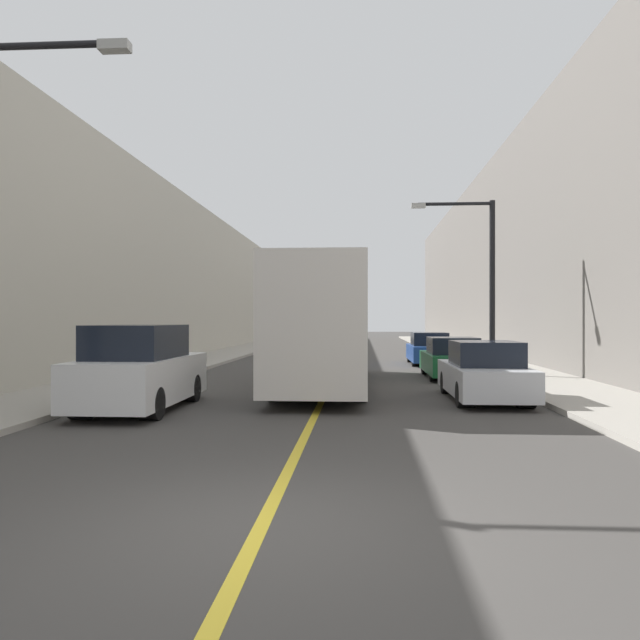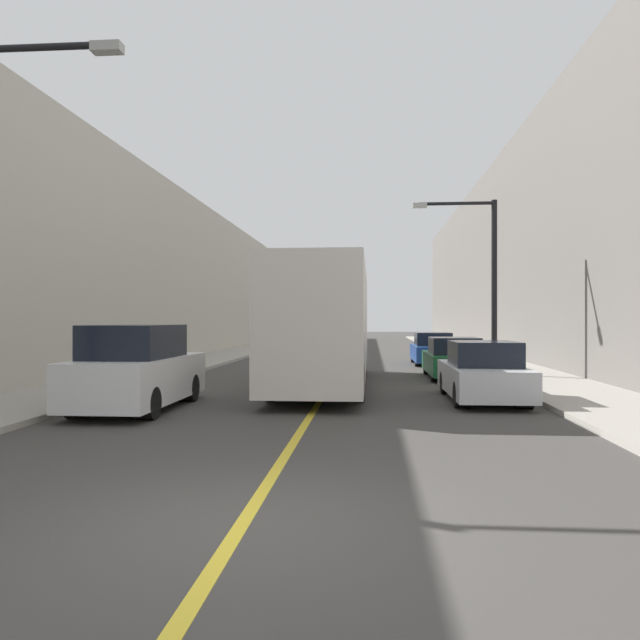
# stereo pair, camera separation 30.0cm
# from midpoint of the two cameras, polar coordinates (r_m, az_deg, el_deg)

# --- Properties ---
(ground_plane) EXTENTS (200.00, 200.00, 0.00)m
(ground_plane) POSITION_cam_midpoint_polar(r_m,az_deg,el_deg) (6.56, -5.86, -18.21)
(ground_plane) COLOR #3F3D3A
(sidewalk_left) EXTENTS (3.00, 72.00, 0.13)m
(sidewalk_left) POSITION_cam_midpoint_polar(r_m,az_deg,el_deg) (37.04, -7.71, -3.05)
(sidewalk_left) COLOR #9E998E
(sidewalk_left) RESTS_ON ground
(sidewalk_right) EXTENTS (3.00, 72.00, 0.13)m
(sidewalk_right) POSITION_cam_midpoint_polar(r_m,az_deg,el_deg) (36.62, 13.61, -3.08)
(sidewalk_right) COLOR #9E998E
(sidewalk_right) RESTS_ON ground
(building_row_left) EXTENTS (4.00, 72.00, 8.74)m
(building_row_left) POSITION_cam_midpoint_polar(r_m,az_deg,el_deg) (37.97, -12.89, 3.52)
(building_row_left) COLOR #B7B2A3
(building_row_left) RESTS_ON ground
(building_row_right) EXTENTS (4.00, 72.00, 11.18)m
(building_row_right) POSITION_cam_midpoint_polar(r_m,az_deg,el_deg) (37.44, 18.93, 5.45)
(building_row_right) COLOR #66605B
(building_row_right) RESTS_ON ground
(road_center_line) EXTENTS (0.16, 72.00, 0.01)m
(road_center_line) POSITION_cam_midpoint_polar(r_m,az_deg,el_deg) (36.20, 2.89, -3.22)
(road_center_line) COLOR gold
(road_center_line) RESTS_ON ground
(bus) EXTENTS (2.46, 11.76, 3.60)m
(bus) POSITION_cam_midpoint_polar(r_m,az_deg,el_deg) (19.22, 0.98, -0.37)
(bus) COLOR silver
(bus) RESTS_ON ground
(parked_suv_left) EXTENTS (1.85, 4.67, 1.93)m
(parked_suv_left) POSITION_cam_midpoint_polar(r_m,az_deg,el_deg) (14.79, -15.79, -4.47)
(parked_suv_left) COLOR silver
(parked_suv_left) RESTS_ON ground
(car_right_near) EXTENTS (1.77, 4.49, 1.51)m
(car_right_near) POSITION_cam_midpoint_polar(r_m,az_deg,el_deg) (16.34, 15.17, -4.78)
(car_right_near) COLOR silver
(car_right_near) RESTS_ON ground
(car_right_mid) EXTENTS (1.83, 4.50, 1.44)m
(car_right_mid) POSITION_cam_midpoint_polar(r_m,az_deg,el_deg) (22.43, 12.49, -3.55)
(car_right_mid) COLOR #145128
(car_right_mid) RESTS_ON ground
(car_right_far) EXTENTS (1.76, 4.38, 1.47)m
(car_right_far) POSITION_cam_midpoint_polar(r_m,az_deg,el_deg) (28.97, 10.53, -2.72)
(car_right_far) COLOR navy
(car_right_far) RESTS_ON ground
(street_lamp_right) EXTENTS (2.94, 0.24, 6.13)m
(street_lamp_right) POSITION_cam_midpoint_polar(r_m,az_deg,el_deg) (22.76, 15.21, 4.30)
(street_lamp_right) COLOR black
(street_lamp_right) RESTS_ON sidewalk_right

